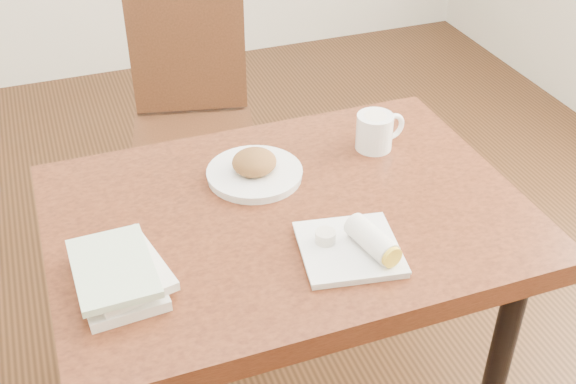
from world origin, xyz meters
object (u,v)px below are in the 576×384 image
object	(u,v)px
table	(288,238)
coffee_mug	(376,131)
chair_far	(192,111)
book_stack	(118,273)
plate_scone	(255,169)
plate_burrito	(356,246)

from	to	relation	value
table	coffee_mug	bearing A→B (deg)	29.98
chair_far	book_stack	world-z (taller)	chair_far
table	coffee_mug	size ratio (longest dim) A/B	7.77
chair_far	table	bearing A→B (deg)	-88.57
coffee_mug	book_stack	distance (m)	0.80
table	chair_far	world-z (taller)	chair_far
coffee_mug	book_stack	world-z (taller)	coffee_mug
table	coffee_mug	xyz separation A→B (m)	(0.32, 0.18, 0.14)
plate_scone	book_stack	distance (m)	0.48
plate_burrito	chair_far	bearing A→B (deg)	95.40
chair_far	plate_burrito	bearing A→B (deg)	-84.60
table	chair_far	xyz separation A→B (m)	(-0.02, 0.91, -0.11)
coffee_mug	plate_burrito	world-z (taller)	coffee_mug
chair_far	book_stack	distance (m)	1.13
plate_scone	plate_burrito	distance (m)	0.38
chair_far	book_stack	bearing A→B (deg)	-110.97
book_stack	chair_far	bearing A→B (deg)	69.03
table	chair_far	distance (m)	0.92
chair_far	coffee_mug	xyz separation A→B (m)	(0.34, -0.73, 0.25)
coffee_mug	plate_scone	bearing A→B (deg)	-175.53
plate_burrito	coffee_mug	bearing A→B (deg)	58.90
plate_scone	chair_far	bearing A→B (deg)	89.24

